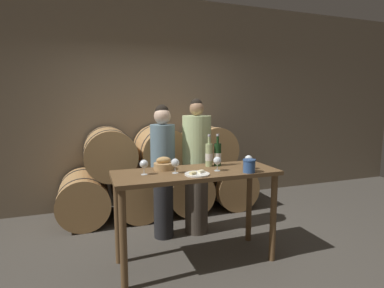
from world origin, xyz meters
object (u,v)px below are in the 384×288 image
Objects in this scene: blue_crock at (249,165)px; wine_glass_center at (217,161)px; wine_bottle_red at (218,154)px; wine_glass_left at (175,163)px; wine_bottle_white at (209,155)px; cheese_plate at (197,174)px; bread_basket at (164,165)px; wine_glass_right at (249,159)px; person_right at (197,166)px; tasting_table at (196,186)px; wine_glass_far_left at (144,164)px; person_left at (163,170)px.

blue_crock is 0.31m from wine_glass_center.
wine_glass_left is at bearing -161.65° from wine_bottle_red.
cheese_plate is at bearing -128.67° from wine_bottle_white.
blue_crock is 0.64× the size of bread_basket.
wine_bottle_red is 2.39× the size of wine_glass_right.
person_right is at bearing 43.05° from bread_basket.
person_right is at bearing 69.27° from tasting_table.
tasting_table is 4.76× the size of wine_bottle_red.
wine_glass_center is 0.33m from wine_glass_right.
wine_glass_right is (1.03, -0.12, 0.00)m from wine_glass_far_left.
tasting_table is 8.16× the size of bread_basket.
tasting_table is 0.39m from bread_basket.
wine_bottle_white is 0.46m from blue_crock.
wine_glass_left is (-0.17, 0.13, 0.09)m from cheese_plate.
person_right is 0.88m from cheese_plate.
wine_bottle_white is (-0.09, 0.01, -0.00)m from wine_bottle_red.
wine_bottle_white is (-0.05, -0.51, 0.23)m from person_right.
wine_glass_center is (0.71, -0.08, 0.00)m from wine_glass_far_left.
person_right is at bearing 55.68° from wine_glass_left.
tasting_table is at bearing 168.81° from wine_glass_right.
wine_glass_far_left is (-0.22, -0.15, 0.05)m from bread_basket.
wine_glass_center is (0.36, -0.74, 0.22)m from person_left.
person_left reaches higher than wine_bottle_red.
wine_bottle_red is at bearing 113.61° from blue_crock.
wine_bottle_red is 2.39× the size of wine_glass_far_left.
wine_glass_right is at bearing -47.22° from wine_bottle_red.
bread_basket is at bearing 178.04° from wine_bottle_red.
wine_bottle_white reaches higher than wine_glass_right.
wine_bottle_red reaches higher than cheese_plate.
bread_basket is (-0.74, 0.39, -0.02)m from blue_crock.
wine_glass_right is (0.52, -0.10, 0.25)m from tasting_table.
wine_glass_left and wine_glass_center have the same top height.
cheese_plate is 0.23m from wine_glass_left.
wine_glass_center is at bearing -114.74° from wine_bottle_red.
cheese_plate is at bearing 171.78° from blue_crock.
tasting_table is at bearing -1.70° from wine_glass_far_left.
tasting_table is at bearing -153.85° from wine_bottle_red.
cheese_plate is (0.24, -0.32, -0.04)m from bread_basket.
wine_glass_left is at bearing -71.30° from bread_basket.
person_right reaches higher than blue_crock.
wine_glass_left is at bearing -94.27° from person_left.
wine_glass_left is (0.06, -0.19, 0.05)m from bread_basket.
wine_bottle_red is at bearing 41.34° from cheese_plate.
wine_bottle_red reaches higher than blue_crock.
wine_glass_left reaches higher than cheese_plate.
wine_bottle_red reaches higher than wine_glass_center.
person_right is 11.73× the size of wine_glass_left.
wine_glass_right reaches higher than tasting_table.
blue_crock is (0.26, -0.38, -0.05)m from wine_bottle_white.
person_right is 4.92× the size of wine_bottle_white.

